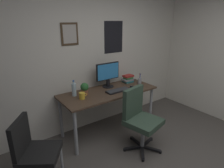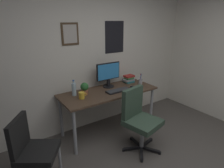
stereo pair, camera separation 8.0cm
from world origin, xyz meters
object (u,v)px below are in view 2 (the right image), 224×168
(side_chair, at_px, (32,148))
(water_bottle, at_px, (74,89))
(computer_mouse, at_px, (133,87))
(potted_plant, at_px, (85,88))
(coffee_mug_near, at_px, (82,95))
(pen_cup, at_px, (140,81))
(monitor, at_px, (108,74))
(keyboard, at_px, (118,90))
(office_chair, at_px, (139,117))
(book_stack_left, at_px, (129,79))

(side_chair, distance_m, water_bottle, 1.09)
(computer_mouse, height_order, potted_plant, potted_plant)
(side_chair, distance_m, coffee_mug_near, 1.01)
(water_bottle, relative_size, pen_cup, 1.26)
(monitor, distance_m, water_bottle, 0.68)
(side_chair, height_order, keyboard, side_chair)
(keyboard, bearing_deg, pen_cup, 8.49)
(office_chair, relative_size, keyboard, 2.21)
(keyboard, height_order, water_bottle, water_bottle)
(computer_mouse, bearing_deg, monitor, 136.91)
(monitor, relative_size, computer_mouse, 4.18)
(keyboard, distance_m, water_bottle, 0.73)
(water_bottle, height_order, coffee_mug_near, water_bottle)
(monitor, height_order, keyboard, monitor)
(office_chair, height_order, water_bottle, water_bottle)
(office_chair, xyz_separation_m, pen_cup, (0.61, 0.64, 0.27))
(office_chair, height_order, coffee_mug_near, office_chair)
(keyboard, height_order, coffee_mug_near, coffee_mug_near)
(computer_mouse, distance_m, coffee_mug_near, 0.95)
(computer_mouse, distance_m, book_stack_left, 0.33)
(monitor, bearing_deg, office_chair, -91.15)
(coffee_mug_near, bearing_deg, water_bottle, 103.12)
(office_chair, distance_m, side_chair, 1.48)
(side_chair, xyz_separation_m, water_bottle, (0.81, 0.63, 0.35))
(water_bottle, bearing_deg, coffee_mug_near, -76.88)
(coffee_mug_near, bearing_deg, pen_cup, 1.25)
(water_bottle, bearing_deg, potted_plant, -17.91)
(monitor, relative_size, coffee_mug_near, 3.64)
(side_chair, relative_size, keyboard, 2.03)
(computer_mouse, distance_m, water_bottle, 1.02)
(office_chair, height_order, potted_plant, office_chair)
(computer_mouse, distance_m, potted_plant, 0.86)
(keyboard, relative_size, computer_mouse, 3.91)
(monitor, distance_m, pen_cup, 0.65)
(book_stack_left, bearing_deg, office_chair, -119.91)
(computer_mouse, bearing_deg, potted_plant, 166.11)
(office_chair, xyz_separation_m, potted_plant, (-0.50, 0.75, 0.33))
(side_chair, height_order, computer_mouse, side_chair)
(monitor, distance_m, computer_mouse, 0.49)
(side_chair, height_order, potted_plant, potted_plant)
(office_chair, xyz_separation_m, water_bottle, (-0.65, 0.80, 0.33))
(side_chair, bearing_deg, coffee_mug_near, 27.48)
(side_chair, xyz_separation_m, pen_cup, (2.07, 0.47, 0.30))
(side_chair, distance_m, pen_cup, 2.15)
(monitor, bearing_deg, potted_plant, -170.00)
(monitor, distance_m, coffee_mug_near, 0.69)
(keyboard, height_order, computer_mouse, computer_mouse)
(office_chair, height_order, keyboard, office_chair)
(side_chair, bearing_deg, water_bottle, 37.73)
(potted_plant, bearing_deg, side_chair, -149.25)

